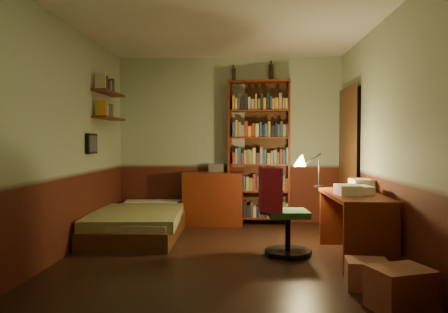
{
  "coord_description": "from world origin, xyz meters",
  "views": [
    {
      "loc": [
        0.25,
        -4.9,
        1.28
      ],
      "look_at": [
        0.0,
        0.25,
        1.1
      ],
      "focal_mm": 35.0,
      "sensor_mm": 36.0,
      "label": 1
    }
  ],
  "objects_px": {
    "desk_lamp": "(319,160)",
    "cardboard_box_a": "(401,289)",
    "bookshelf": "(259,153)",
    "desk": "(354,226)",
    "office_chair": "(288,217)",
    "bed": "(140,213)",
    "mini_stereo": "(217,168)",
    "cardboard_box_b": "(367,274)",
    "dresser": "(214,198)"
  },
  "relations": [
    {
      "from": "desk_lamp",
      "to": "cardboard_box_a",
      "type": "distance_m",
      "value": 2.32
    },
    {
      "from": "bookshelf",
      "to": "cardboard_box_a",
      "type": "relative_size",
      "value": 5.12
    },
    {
      "from": "desk",
      "to": "office_chair",
      "type": "xyz_separation_m",
      "value": [
        -0.71,
        0.12,
        0.07
      ]
    },
    {
      "from": "bed",
      "to": "mini_stereo",
      "type": "distance_m",
      "value": 1.47
    },
    {
      "from": "mini_stereo",
      "to": "bookshelf",
      "type": "distance_m",
      "value": 0.71
    },
    {
      "from": "office_chair",
      "to": "cardboard_box_a",
      "type": "xyz_separation_m",
      "value": [
        0.7,
        -1.58,
        -0.27
      ]
    },
    {
      "from": "mini_stereo",
      "to": "cardboard_box_a",
      "type": "distance_m",
      "value": 3.9
    },
    {
      "from": "bed",
      "to": "desk_lamp",
      "type": "height_order",
      "value": "desk_lamp"
    },
    {
      "from": "desk",
      "to": "mini_stereo",
      "type": "bearing_deg",
      "value": 128.27
    },
    {
      "from": "office_chair",
      "to": "desk_lamp",
      "type": "bearing_deg",
      "value": 47.46
    },
    {
      "from": "cardboard_box_b",
      "to": "dresser",
      "type": "bearing_deg",
      "value": 118.4
    },
    {
      "from": "desk",
      "to": "cardboard_box_b",
      "type": "height_order",
      "value": "desk"
    },
    {
      "from": "desk",
      "to": "cardboard_box_a",
      "type": "distance_m",
      "value": 1.48
    },
    {
      "from": "desk_lamp",
      "to": "cardboard_box_a",
      "type": "xyz_separation_m",
      "value": [
        0.27,
        -2.13,
        -0.89
      ]
    },
    {
      "from": "bed",
      "to": "desk_lamp",
      "type": "bearing_deg",
      "value": -11.19
    },
    {
      "from": "cardboard_box_a",
      "to": "desk_lamp",
      "type": "bearing_deg",
      "value": 97.11
    },
    {
      "from": "bed",
      "to": "office_chair",
      "type": "xyz_separation_m",
      "value": [
        1.92,
        -0.97,
        0.13
      ]
    },
    {
      "from": "dresser",
      "to": "office_chair",
      "type": "xyz_separation_m",
      "value": [
        0.97,
        -1.76,
        0.03
      ]
    },
    {
      "from": "office_chair",
      "to": "cardboard_box_a",
      "type": "height_order",
      "value": "office_chair"
    },
    {
      "from": "mini_stereo",
      "to": "desk_lamp",
      "type": "bearing_deg",
      "value": -44.23
    },
    {
      "from": "bed",
      "to": "desk",
      "type": "xyz_separation_m",
      "value": [
        2.63,
        -1.09,
        0.06
      ]
    },
    {
      "from": "office_chair",
      "to": "cardboard_box_b",
      "type": "distance_m",
      "value": 1.28
    },
    {
      "from": "dresser",
      "to": "mini_stereo",
      "type": "height_order",
      "value": "mini_stereo"
    },
    {
      "from": "cardboard_box_b",
      "to": "cardboard_box_a",
      "type": "bearing_deg",
      "value": -76.28
    },
    {
      "from": "office_chair",
      "to": "desk",
      "type": "bearing_deg",
      "value": -13.64
    },
    {
      "from": "mini_stereo",
      "to": "cardboard_box_a",
      "type": "height_order",
      "value": "mini_stereo"
    },
    {
      "from": "desk_lamp",
      "to": "bed",
      "type": "bearing_deg",
      "value": 153.42
    },
    {
      "from": "bed",
      "to": "cardboard_box_b",
      "type": "bearing_deg",
      "value": -40.48
    },
    {
      "from": "bookshelf",
      "to": "cardboard_box_b",
      "type": "height_order",
      "value": "bookshelf"
    },
    {
      "from": "dresser",
      "to": "office_chair",
      "type": "relative_size",
      "value": 1.06
    },
    {
      "from": "mini_stereo",
      "to": "bookshelf",
      "type": "bearing_deg",
      "value": -3.03
    },
    {
      "from": "bookshelf",
      "to": "dresser",
      "type": "bearing_deg",
      "value": -167.39
    },
    {
      "from": "mini_stereo",
      "to": "desk",
      "type": "height_order",
      "value": "mini_stereo"
    },
    {
      "from": "bookshelf",
      "to": "office_chair",
      "type": "relative_size",
      "value": 2.58
    },
    {
      "from": "desk",
      "to": "cardboard_box_b",
      "type": "relative_size",
      "value": 3.77
    },
    {
      "from": "mini_stereo",
      "to": "cardboard_box_a",
      "type": "xyz_separation_m",
      "value": [
        1.63,
        -3.47,
        -0.71
      ]
    },
    {
      "from": "bed",
      "to": "desk",
      "type": "height_order",
      "value": "desk"
    },
    {
      "from": "desk_lamp",
      "to": "office_chair",
      "type": "distance_m",
      "value": 0.93
    },
    {
      "from": "desk_lamp",
      "to": "mini_stereo",
      "type": "bearing_deg",
      "value": 119.02
    },
    {
      "from": "bed",
      "to": "desk",
      "type": "distance_m",
      "value": 2.85
    },
    {
      "from": "cardboard_box_a",
      "to": "cardboard_box_b",
      "type": "relative_size",
      "value": 1.23
    },
    {
      "from": "bed",
      "to": "dresser",
      "type": "xyz_separation_m",
      "value": [
        0.96,
        0.79,
        0.1
      ]
    },
    {
      "from": "dresser",
      "to": "mini_stereo",
      "type": "distance_m",
      "value": 0.48
    },
    {
      "from": "cardboard_box_a",
      "to": "cardboard_box_b",
      "type": "bearing_deg",
      "value": 103.72
    },
    {
      "from": "bed",
      "to": "office_chair",
      "type": "relative_size",
      "value": 2.36
    },
    {
      "from": "bed",
      "to": "desk",
      "type": "relative_size",
      "value": 1.52
    },
    {
      "from": "bed",
      "to": "mini_stereo",
      "type": "bearing_deg",
      "value": 41.87
    },
    {
      "from": "bed",
      "to": "cardboard_box_b",
      "type": "distance_m",
      "value": 3.25
    },
    {
      "from": "mini_stereo",
      "to": "bed",
      "type": "bearing_deg",
      "value": -136.76
    },
    {
      "from": "dresser",
      "to": "desk_lamp",
      "type": "xyz_separation_m",
      "value": [
        1.4,
        -1.22,
        0.65
      ]
    }
  ]
}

